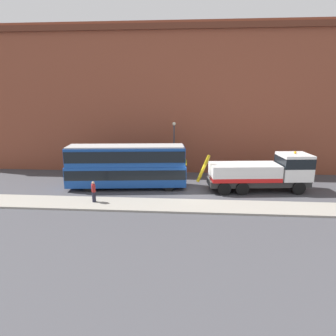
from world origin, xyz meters
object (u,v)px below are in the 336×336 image
at_px(recovery_tow_truck, 264,172).
at_px(street_lamp, 174,144).
at_px(pedestrian_onlooker, 94,192).
at_px(double_decker_bus, 127,165).

relative_size(recovery_tow_truck, street_lamp, 1.76).
bearing_deg(recovery_tow_truck, pedestrian_onlooker, -168.92).
bearing_deg(double_decker_bus, recovery_tow_truck, -5.65).
height_order(recovery_tow_truck, street_lamp, street_lamp).
bearing_deg(pedestrian_onlooker, double_decker_bus, 40.11).
height_order(recovery_tow_truck, double_decker_bus, double_decker_bus).
height_order(recovery_tow_truck, pedestrian_onlooker, recovery_tow_truck).
bearing_deg(pedestrian_onlooker, recovery_tow_truck, -10.50).
distance_m(recovery_tow_truck, pedestrian_onlooker, 15.01).
xyz_separation_m(double_decker_bus, pedestrian_onlooker, (-1.79, -4.32, -1.25)).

